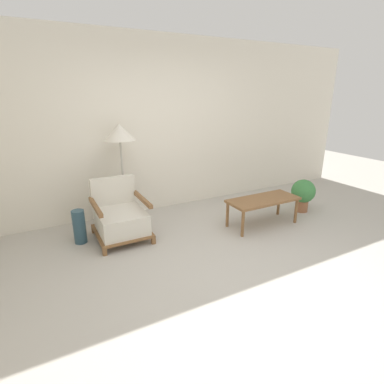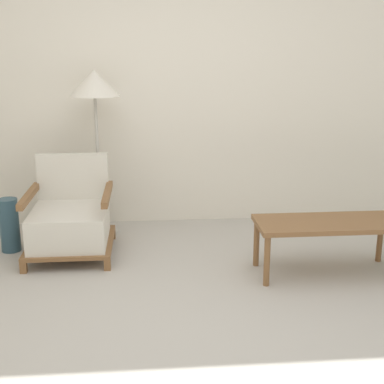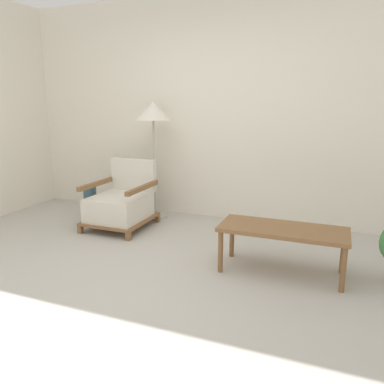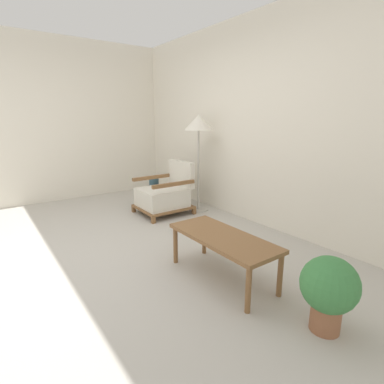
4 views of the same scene
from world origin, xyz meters
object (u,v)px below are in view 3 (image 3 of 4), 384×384
coffee_table (283,233)px  vase (90,202)px  armchair (121,204)px  floor_lamp (153,118)px

coffee_table → vase: (-2.45, 0.67, -0.14)m
coffee_table → armchair: bearing=163.7°
armchair → coffee_table: bearing=-16.3°
floor_lamp → armchair: bearing=-112.4°
floor_lamp → vase: (-0.71, -0.38, -1.04)m
floor_lamp → vase: floor_lamp is taller
floor_lamp → vase: bearing=-151.7°
floor_lamp → vase: size_ratio=3.27×
armchair → floor_lamp: (0.20, 0.48, 0.98)m
armchair → coffee_table: (1.94, -0.57, 0.08)m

